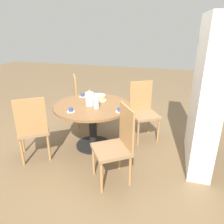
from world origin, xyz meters
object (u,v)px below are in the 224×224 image
cup_b (71,110)px  coffee_pot (90,98)px  cake_main (99,98)px  chair_b (33,128)px  chair_c (117,144)px  water_bottle (96,102)px  chair_d (143,110)px  cup_c (119,110)px  chair_a (83,100)px  bookshelf (204,96)px  cup_a (83,95)px

cup_b → coffee_pot: bearing=153.5°
coffee_pot → cake_main: coffee_pot is taller
chair_b → chair_c: 1.25m
chair_b → water_bottle: size_ratio=3.77×
chair_d → cake_main: bearing=171.1°
water_bottle → cup_c: (0.04, 0.35, -0.08)m
chair_a → cup_b: 1.16m
chair_b → bookshelf: (-0.59, 2.24, 0.47)m
cake_main → cup_b: 0.62m
bookshelf → coffee_pot: 1.59m
chair_d → cup_c: bearing=-141.5°
chair_a → water_bottle: chair_a is taller
chair_b → cake_main: chair_b is taller
chair_d → water_bottle: (0.65, -0.60, 0.31)m
water_bottle → cake_main: water_bottle is taller
chair_b → water_bottle: 0.96m
bookshelf → coffee_pot: bookshelf is taller
bookshelf → cup_b: bearing=101.9°
cup_b → cake_main: bearing=159.4°
chair_b → coffee_pot: (-0.54, 0.66, 0.31)m
chair_a → chair_d: size_ratio=1.00×
cup_c → chair_b: bearing=-70.5°
chair_d → cup_b: bearing=-167.7°
cake_main → cup_c: (0.40, 0.44, -0.02)m
bookshelf → cup_b: (0.37, -1.75, -0.24)m
chair_d → chair_a: bearing=137.8°
chair_b → cup_c: bearing=164.2°
bookshelf → cup_c: (0.18, -1.09, -0.24)m
water_bottle → bookshelf: bearing=95.7°
chair_c → water_bottle: (-0.56, -0.45, 0.31)m
chair_d → cup_b: 1.28m
chair_a → water_bottle: size_ratio=3.77×
chair_c → coffee_pot: chair_c is taller
chair_a → water_bottle: bearing=-173.8°
chair_c → bookshelf: bookshelf is taller
chair_d → coffee_pot: size_ratio=4.06×
chair_c → bookshelf: 1.31m
cup_b → water_bottle: bearing=126.6°
bookshelf → chair_b: bearing=104.8°
bookshelf → cup_a: (-0.30, -1.85, -0.24)m
chair_c → cake_main: chair_c is taller
bookshelf → cake_main: 1.56m
chair_c → cake_main: 1.09m
water_bottle → cake_main: bearing=-167.3°
cake_main → chair_a: bearing=-134.8°
chair_c → cup_c: (-0.52, -0.10, 0.23)m
coffee_pot → chair_c: bearing=41.7°
chair_c → cake_main: (-0.92, -0.53, 0.25)m
water_bottle → cup_a: bearing=-137.9°
bookshelf → cup_c: size_ratio=17.98×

